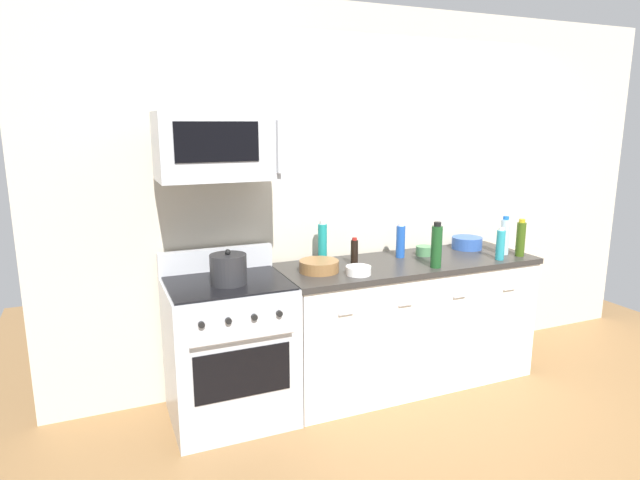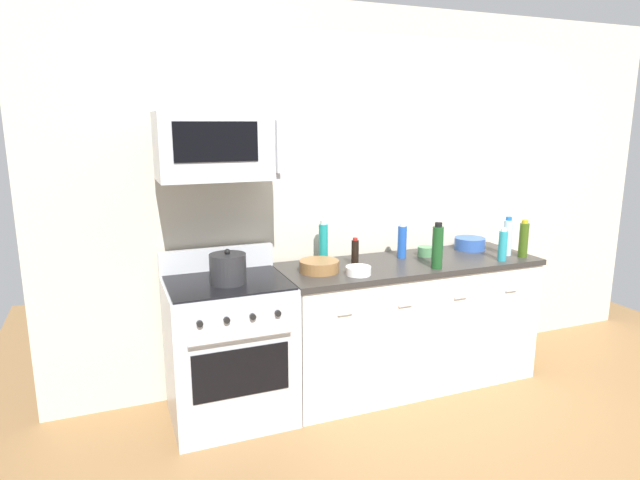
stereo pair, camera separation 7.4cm
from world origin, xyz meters
name	(u,v)px [view 2 (the right image)]	position (x,y,z in m)	size (l,w,h in m)	color
ground_plane	(405,380)	(0.00, 0.00, 0.00)	(5.97, 5.97, 0.00)	olive
back_wall	(384,194)	(0.00, 0.41, 1.35)	(4.97, 0.10, 2.70)	beige
counter_unit	(408,322)	(0.00, 0.00, 0.46)	(1.88, 0.66, 0.92)	silver
range_oven	(229,348)	(-1.32, 0.00, 0.47)	(0.76, 0.69, 1.07)	#B7BABF
microwave	(220,146)	(-1.32, 0.05, 1.75)	(0.74, 0.44, 0.40)	#B7BABF
bottle_soy_sauce_dark	(355,252)	(-0.41, 0.05, 1.01)	(0.05, 0.05, 0.19)	black
bottle_dish_soap	(503,245)	(0.62, -0.23, 1.03)	(0.06, 0.06, 0.24)	teal
bottle_wine_green	(437,247)	(0.07, -0.22, 1.07)	(0.07, 0.07, 0.31)	#19471E
bottle_water_clear	(508,237)	(0.76, -0.11, 1.06)	(0.07, 0.07, 0.29)	silver
bottle_sparkling_teal	(323,242)	(-0.58, 0.22, 1.06)	(0.06, 0.06, 0.30)	#197F7A
bottle_soda_blue	(402,241)	(0.00, 0.12, 1.04)	(0.07, 0.07, 0.26)	#1E4CA5
bottle_olive_oil	(524,239)	(0.84, -0.20, 1.05)	(0.07, 0.07, 0.28)	#385114
bowl_wooden_salad	(319,266)	(-0.70, -0.01, 0.96)	(0.26, 0.26, 0.08)	brown
bowl_blue_mixing	(470,243)	(0.63, 0.15, 0.97)	(0.23, 0.23, 0.09)	#2D519E
bowl_white_ceramic	(358,270)	(-0.49, -0.18, 0.95)	(0.16, 0.16, 0.06)	white
bowl_green_glaze	(426,251)	(0.19, 0.10, 0.96)	(0.12, 0.12, 0.07)	#477A4C
stockpot	(228,269)	(-1.32, -0.05, 1.01)	(0.22, 0.22, 0.22)	#262628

